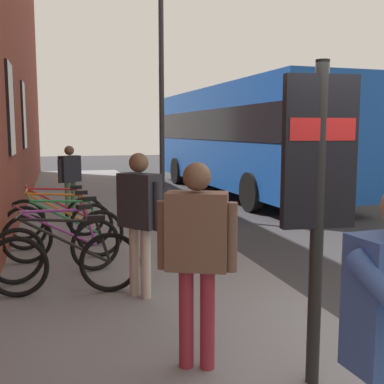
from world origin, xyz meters
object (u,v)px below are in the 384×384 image
object	(u,v)px
city_bus	(242,134)
pedestrian_crossing_street	(197,245)
transit_info_sign	(319,173)
bicycle_by_door	(65,262)
pedestrian_near_bus	(70,173)
bicycle_far_end	(59,224)
pedestrian_by_facade	(139,210)
bicycle_leaning_wall	(65,234)
bicycle_mid_rack	(56,216)
street_lamp	(161,77)
bicycle_nearest_sign	(59,248)

from	to	relation	value
city_bus	pedestrian_crossing_street	world-z (taller)	city_bus
transit_info_sign	city_bus	xyz separation A→B (m)	(11.31, -3.90, 0.20)
bicycle_by_door	pedestrian_near_bus	distance (m)	5.33
bicycle_far_end	pedestrian_by_facade	bearing A→B (deg)	-161.52
bicycle_leaning_wall	city_bus	bearing A→B (deg)	-37.99
bicycle_by_door	bicycle_leaning_wall	size ratio (longest dim) A/B	1.00
bicycle_mid_rack	street_lamp	size ratio (longest dim) A/B	0.33
transit_info_sign	bicycle_leaning_wall	bearing A→B (deg)	23.10
bicycle_mid_rack	bicycle_leaning_wall	bearing A→B (deg)	-175.07
bicycle_leaning_wall	pedestrian_by_facade	bearing A→B (deg)	-156.60
bicycle_nearest_sign	transit_info_sign	bearing A→B (deg)	-150.51
bicycle_nearest_sign	pedestrian_crossing_street	distance (m)	3.06
bicycle_far_end	transit_info_sign	world-z (taller)	transit_info_sign
pedestrian_by_facade	street_lamp	world-z (taller)	street_lamp
bicycle_leaning_wall	city_bus	distance (m)	9.27
bicycle_by_door	street_lamp	bearing A→B (deg)	-22.92
bicycle_far_end	city_bus	bearing A→B (deg)	-41.66
bicycle_nearest_sign	pedestrian_crossing_street	world-z (taller)	pedestrian_crossing_street
bicycle_by_door	bicycle_mid_rack	distance (m)	3.12
street_lamp	pedestrian_crossing_street	bearing A→B (deg)	169.81
bicycle_by_door	city_bus	size ratio (longest dim) A/B	0.17
transit_info_sign	pedestrian_by_facade	bearing A→B (deg)	22.85
pedestrian_by_facade	street_lamp	bearing A→B (deg)	-14.61
city_bus	pedestrian_near_bus	distance (m)	6.53
bicycle_leaning_wall	pedestrian_by_facade	xyz separation A→B (m)	(-1.85, -0.80, 0.62)
bicycle_nearest_sign	street_lamp	distance (m)	6.11
bicycle_mid_rack	pedestrian_crossing_street	distance (m)	5.35
transit_info_sign	pedestrian_near_bus	world-z (taller)	transit_info_sign
bicycle_far_end	bicycle_mid_rack	distance (m)	0.78
bicycle_mid_rack	street_lamp	bearing A→B (deg)	-44.90
bicycle_by_door	pedestrian_by_facade	xyz separation A→B (m)	(-0.30, -0.83, 0.62)
pedestrian_crossing_street	street_lamp	size ratio (longest dim) A/B	0.31
transit_info_sign	pedestrian_near_bus	xyz separation A→B (m)	(7.83, 1.56, -0.64)
transit_info_sign	bicycle_far_end	bearing A→B (deg)	20.51
pedestrian_crossing_street	street_lamp	distance (m)	8.09
pedestrian_near_bus	pedestrian_crossing_street	bearing A→B (deg)	-173.96
bicycle_nearest_sign	pedestrian_crossing_street	bearing A→B (deg)	-159.29
bicycle_far_end	pedestrian_near_bus	world-z (taller)	pedestrian_near_bus
transit_info_sign	pedestrian_by_facade	world-z (taller)	transit_info_sign
pedestrian_by_facade	pedestrian_near_bus	world-z (taller)	pedestrian_by_facade
bicycle_by_door	street_lamp	xyz separation A→B (m)	(5.61, -2.37, 2.76)
bicycle_mid_rack	street_lamp	xyz separation A→B (m)	(2.49, -2.48, 2.76)
pedestrian_by_facade	pedestrian_near_bus	xyz separation A→B (m)	(5.59, 0.62, -0.05)
bicycle_nearest_sign	bicycle_far_end	xyz separation A→B (m)	(1.62, -0.02, 0.00)
pedestrian_near_bus	bicycle_mid_rack	bearing A→B (deg)	171.74
bicycle_far_end	city_bus	size ratio (longest dim) A/B	0.17
bicycle_leaning_wall	pedestrian_near_bus	size ratio (longest dim) A/B	1.12
bicycle_by_door	pedestrian_by_facade	world-z (taller)	pedestrian_by_facade
city_bus	pedestrian_crossing_street	bearing A→B (deg)	156.67
bicycle_leaning_wall	pedestrian_crossing_street	bearing A→B (deg)	-165.18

